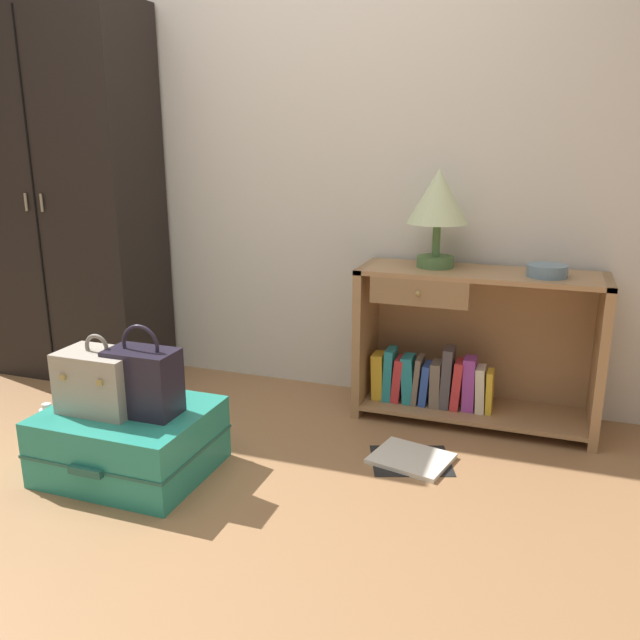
{
  "coord_description": "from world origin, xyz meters",
  "views": [
    {
      "loc": [
        1.18,
        -1.68,
        1.28
      ],
      "look_at": [
        0.29,
        0.81,
        0.55
      ],
      "focal_mm": 36.26,
      "sensor_mm": 36.0,
      "label": 1
    }
  ],
  "objects_px": {
    "open_book_on_floor": "(411,459)",
    "train_case": "(100,381)",
    "bowl": "(547,271)",
    "handbag": "(143,381)",
    "bookshelf": "(465,350)",
    "bottle": "(49,429)",
    "suitcase_large": "(130,440)",
    "wardrobe": "(66,199)",
    "table_lamp": "(438,201)"
  },
  "relations": [
    {
      "from": "table_lamp",
      "to": "suitcase_large",
      "type": "distance_m",
      "value": 1.67
    },
    {
      "from": "train_case",
      "to": "open_book_on_floor",
      "type": "bearing_deg",
      "value": 23.63
    },
    {
      "from": "bookshelf",
      "to": "suitcase_large",
      "type": "bearing_deg",
      "value": -140.29
    },
    {
      "from": "handbag",
      "to": "bottle",
      "type": "height_order",
      "value": "handbag"
    },
    {
      "from": "bowl",
      "to": "bottle",
      "type": "bearing_deg",
      "value": -155.23
    },
    {
      "from": "handbag",
      "to": "open_book_on_floor",
      "type": "bearing_deg",
      "value": 25.97
    },
    {
      "from": "suitcase_large",
      "to": "bottle",
      "type": "xyz_separation_m",
      "value": [
        -0.44,
        0.03,
        -0.03
      ]
    },
    {
      "from": "wardrobe",
      "to": "open_book_on_floor",
      "type": "relative_size",
      "value": 4.95
    },
    {
      "from": "bookshelf",
      "to": "table_lamp",
      "type": "bearing_deg",
      "value": 175.22
    },
    {
      "from": "handbag",
      "to": "bottle",
      "type": "distance_m",
      "value": 0.6
    },
    {
      "from": "wardrobe",
      "to": "train_case",
      "type": "bearing_deg",
      "value": -46.73
    },
    {
      "from": "bowl",
      "to": "handbag",
      "type": "relative_size",
      "value": 0.48
    },
    {
      "from": "table_lamp",
      "to": "bookshelf",
      "type": "bearing_deg",
      "value": -4.78
    },
    {
      "from": "suitcase_large",
      "to": "open_book_on_floor",
      "type": "height_order",
      "value": "suitcase_large"
    },
    {
      "from": "suitcase_large",
      "to": "handbag",
      "type": "distance_m",
      "value": 0.28
    },
    {
      "from": "wardrobe",
      "to": "bowl",
      "type": "distance_m",
      "value": 2.51
    },
    {
      "from": "table_lamp",
      "to": "train_case",
      "type": "xyz_separation_m",
      "value": [
        -1.1,
        -1.03,
        -0.63
      ]
    },
    {
      "from": "open_book_on_floor",
      "to": "table_lamp",
      "type": "bearing_deg",
      "value": 92.91
    },
    {
      "from": "bookshelf",
      "to": "train_case",
      "type": "bearing_deg",
      "value": -141.36
    },
    {
      "from": "wardrobe",
      "to": "handbag",
      "type": "xyz_separation_m",
      "value": [
        1.08,
        -0.93,
        -0.58
      ]
    },
    {
      "from": "bookshelf",
      "to": "wardrobe",
      "type": "bearing_deg",
      "value": -178.61
    },
    {
      "from": "bookshelf",
      "to": "bowl",
      "type": "relative_size",
      "value": 6.43
    },
    {
      "from": "bookshelf",
      "to": "handbag",
      "type": "bearing_deg",
      "value": -137.96
    },
    {
      "from": "table_lamp",
      "to": "open_book_on_floor",
      "type": "distance_m",
      "value": 1.14
    },
    {
      "from": "bookshelf",
      "to": "bottle",
      "type": "bearing_deg",
      "value": -149.7
    },
    {
      "from": "bookshelf",
      "to": "bottle",
      "type": "xyz_separation_m",
      "value": [
        -1.61,
        -0.94,
        -0.24
      ]
    },
    {
      "from": "train_case",
      "to": "wardrobe",
      "type": "bearing_deg",
      "value": 133.27
    },
    {
      "from": "table_lamp",
      "to": "suitcase_large",
      "type": "height_order",
      "value": "table_lamp"
    },
    {
      "from": "bowl",
      "to": "bottle",
      "type": "xyz_separation_m",
      "value": [
        -1.94,
        -0.9,
        -0.65
      ]
    },
    {
      "from": "table_lamp",
      "to": "suitcase_large",
      "type": "xyz_separation_m",
      "value": [
        -1.01,
        -0.99,
        -0.89
      ]
    },
    {
      "from": "bookshelf",
      "to": "handbag",
      "type": "xyz_separation_m",
      "value": [
        -1.09,
        -0.98,
        0.06
      ]
    },
    {
      "from": "train_case",
      "to": "bowl",
      "type": "bearing_deg",
      "value": 31.2
    },
    {
      "from": "open_book_on_floor",
      "to": "bookshelf",
      "type": "bearing_deg",
      "value": 75.33
    },
    {
      "from": "suitcase_large",
      "to": "bottle",
      "type": "height_order",
      "value": "suitcase_large"
    },
    {
      "from": "suitcase_large",
      "to": "bowl",
      "type": "bearing_deg",
      "value": 31.73
    },
    {
      "from": "bookshelf",
      "to": "open_book_on_floor",
      "type": "bearing_deg",
      "value": -104.67
    },
    {
      "from": "open_book_on_floor",
      "to": "train_case",
      "type": "bearing_deg",
      "value": -156.37
    },
    {
      "from": "train_case",
      "to": "open_book_on_floor",
      "type": "relative_size",
      "value": 0.78
    },
    {
      "from": "open_book_on_floor",
      "to": "suitcase_large",
      "type": "bearing_deg",
      "value": -156.2
    },
    {
      "from": "suitcase_large",
      "to": "handbag",
      "type": "xyz_separation_m",
      "value": [
        0.09,
        -0.01,
        0.27
      ]
    },
    {
      "from": "table_lamp",
      "to": "bowl",
      "type": "xyz_separation_m",
      "value": [
        0.49,
        -0.06,
        -0.27
      ]
    },
    {
      "from": "train_case",
      "to": "bottle",
      "type": "bearing_deg",
      "value": 168.61
    },
    {
      "from": "wardrobe",
      "to": "handbag",
      "type": "height_order",
      "value": "wardrobe"
    },
    {
      "from": "table_lamp",
      "to": "bowl",
      "type": "relative_size",
      "value": 2.61
    },
    {
      "from": "train_case",
      "to": "open_book_on_floor",
      "type": "height_order",
      "value": "train_case"
    },
    {
      "from": "table_lamp",
      "to": "open_book_on_floor",
      "type": "bearing_deg",
      "value": -87.09
    },
    {
      "from": "bookshelf",
      "to": "bottle",
      "type": "height_order",
      "value": "bookshelf"
    },
    {
      "from": "wardrobe",
      "to": "bookshelf",
      "type": "xyz_separation_m",
      "value": [
        2.17,
        0.05,
        -0.64
      ]
    },
    {
      "from": "bowl",
      "to": "handbag",
      "type": "height_order",
      "value": "bowl"
    },
    {
      "from": "table_lamp",
      "to": "wardrobe",
      "type": "bearing_deg",
      "value": -178.11
    }
  ]
}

